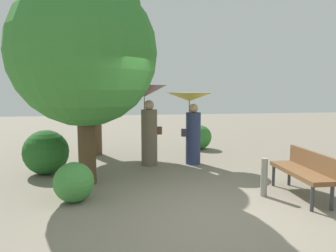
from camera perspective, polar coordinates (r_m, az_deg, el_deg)
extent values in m
plane|color=gray|center=(4.97, 8.01, -16.34)|extent=(40.00, 40.00, 0.00)
cylinder|color=#6B5B4C|center=(7.94, -3.51, -2.15)|extent=(0.41, 0.41, 1.45)
sphere|color=tan|center=(7.86, -3.55, 3.91)|extent=(0.26, 0.26, 0.26)
cylinder|color=#333338|center=(7.84, -4.42, 2.42)|extent=(0.02, 0.02, 0.83)
cone|color=gray|center=(7.82, -4.46, 6.52)|extent=(1.15, 1.15, 0.29)
cube|color=brown|center=(7.99, -1.67, -0.84)|extent=(0.14, 0.10, 0.20)
cylinder|color=navy|center=(8.09, 4.71, -2.30)|extent=(0.39, 0.39, 1.36)
sphere|color=tan|center=(8.01, 4.76, 3.30)|extent=(0.24, 0.24, 0.24)
cylinder|color=#333338|center=(7.98, 3.98, 1.88)|extent=(0.02, 0.02, 0.77)
cone|color=#D8C64C|center=(7.95, 4.01, 5.45)|extent=(1.21, 1.21, 0.22)
cube|color=#333342|center=(7.98, 3.04, -1.24)|extent=(0.14, 0.10, 0.20)
cylinder|color=#38383D|center=(6.66, 19.06, -8.67)|extent=(0.06, 0.06, 0.44)
cylinder|color=#38383D|center=(6.81, 21.66, -8.43)|extent=(0.06, 0.06, 0.44)
cylinder|color=#38383D|center=(5.54, 25.30, -12.05)|extent=(0.06, 0.06, 0.44)
cylinder|color=#38383D|center=(5.72, 28.23, -11.60)|extent=(0.06, 0.06, 0.44)
cube|color=brown|center=(6.11, 23.38, -7.89)|extent=(0.51, 1.52, 0.08)
cube|color=brown|center=(6.19, 25.39, -5.95)|extent=(0.13, 1.50, 0.35)
cylinder|color=#4C3823|center=(6.45, -15.14, 5.09)|extent=(0.36, 0.36, 3.57)
sphere|color=#387F33|center=(6.49, -15.38, 12.99)|extent=(2.94, 2.94, 2.94)
sphere|color=#387F33|center=(6.61, -15.58, 19.14)|extent=(2.35, 2.35, 2.35)
cylinder|color=brown|center=(9.39, -13.84, 8.28)|extent=(0.45, 0.45, 4.47)
sphere|color=#387F33|center=(9.49, -14.04, 15.04)|extent=(2.75, 2.75, 2.75)
sphere|color=#387F33|center=(9.67, -14.19, 20.29)|extent=(2.20, 2.20, 2.20)
sphere|color=#235B23|center=(7.64, -21.78, -4.55)|extent=(1.03, 1.03, 1.03)
sphere|color=#428C3D|center=(5.64, -17.14, -9.97)|extent=(0.70, 0.70, 0.70)
sphere|color=#387F33|center=(10.23, 5.88, -2.04)|extent=(0.80, 0.80, 0.80)
cylinder|color=gray|center=(5.95, 17.46, -9.10)|extent=(0.12, 0.12, 0.71)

